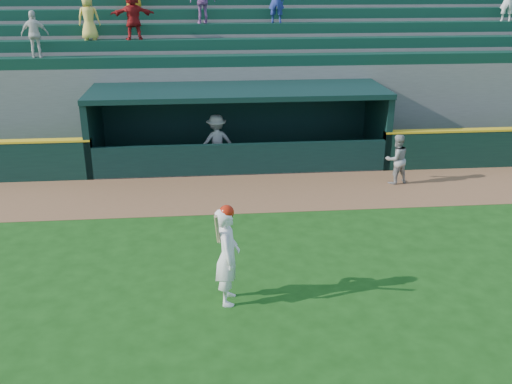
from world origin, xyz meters
The scene contains 7 objects.
ground centered at (0.00, 0.00, 0.00)m, with size 120.00×120.00×0.00m, color #164411.
warning_track centered at (0.00, 4.90, 0.01)m, with size 40.00×3.00×0.01m, color brown.
dugout_player_front centered at (4.51, 5.31, 0.75)m, with size 0.72×0.56×1.49m, color #999995.
dugout_player_inside centered at (-0.73, 7.25, 0.87)m, with size 1.12×0.64×1.74m, color #A7A7A2.
dugout centered at (0.00, 8.00, 1.36)m, with size 9.40×2.80×2.46m.
stands centered at (0.01, 12.56, 2.39)m, with size 34.50×6.25×6.56m.
batter_at_plate centered at (-0.75, -0.77, 0.99)m, with size 0.50×0.85×2.00m.
Camera 1 is at (-1.10, -10.24, 5.90)m, focal length 40.00 mm.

